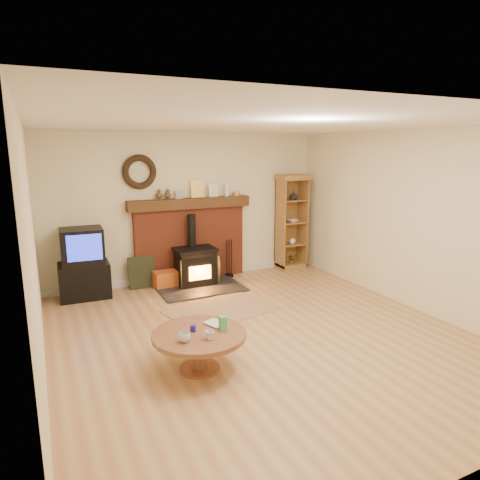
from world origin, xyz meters
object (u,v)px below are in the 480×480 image
curio_cabinet (291,222)px  coffee_table (199,340)px  wood_stove (196,268)px  tv_unit (84,265)px

curio_cabinet → coffee_table: 4.33m
wood_stove → curio_cabinet: curio_cabinet is taller
tv_unit → coffee_table: size_ratio=1.12×
wood_stove → coffee_table: (-0.95, -2.75, 0.03)m
wood_stove → coffee_table: 2.91m
wood_stove → tv_unit: wood_stove is taller
tv_unit → curio_cabinet: curio_cabinet is taller
curio_cabinet → wood_stove: bearing=-172.2°
curio_cabinet → coffee_table: bearing=-135.0°
wood_stove → curio_cabinet: (2.08, 0.29, 0.61)m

